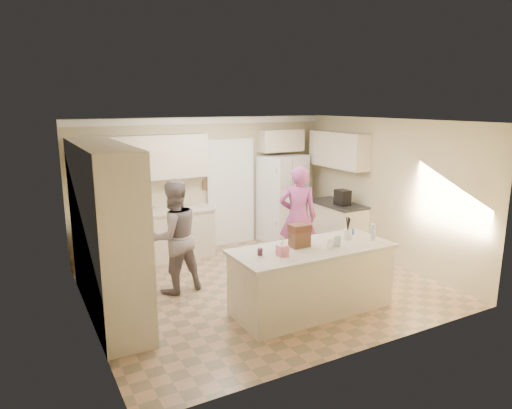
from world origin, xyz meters
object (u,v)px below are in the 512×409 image
teen_boy (174,237)px  teen_girl (298,217)px  utensil_crock (348,234)px  refrigerator (283,198)px  coffee_maker (342,198)px  island_base (312,280)px  tissue_box (282,250)px  dollhouse_body (300,239)px

teen_boy → teen_girl: (2.27, 0.03, 0.03)m
utensil_crock → teen_boy: teen_boy is taller
refrigerator → coffee_maker: bearing=-79.2°
coffee_maker → teen_girl: 1.30m
teen_boy → island_base: bearing=125.7°
tissue_box → teen_girl: 2.16m
coffee_maker → tissue_box: size_ratio=2.14×
coffee_maker → dollhouse_body: coffee_maker is taller
dollhouse_body → teen_boy: (-1.32, 1.45, -0.16)m
tissue_box → teen_girl: bearing=51.0°
refrigerator → utensil_crock: refrigerator is taller
tissue_box → dollhouse_body: size_ratio=0.54×
tissue_box → teen_girl: teen_girl is taller
island_base → tissue_box: bearing=-169.7°
utensil_crock → tissue_box: utensil_crock is taller
utensil_crock → tissue_box: size_ratio=1.07×
island_base → teen_boy: bearing=133.5°
refrigerator → tissue_box: size_ratio=12.86×
coffee_maker → tissue_box: coffee_maker is taller
utensil_crock → teen_girl: (0.15, 1.52, -0.09)m
refrigerator → teen_boy: refrigerator is taller
refrigerator → utensil_crock: 3.20m
coffee_maker → island_base: 2.87m
coffee_maker → island_base: size_ratio=0.14×
island_base → teen_girl: teen_girl is taller
refrigerator → teen_girl: size_ratio=0.99×
island_base → tissue_box: (-0.55, -0.10, 0.56)m
coffee_maker → tissue_box: bearing=-142.4°
refrigerator → coffee_maker: refrigerator is taller
teen_girl → dollhouse_body: bearing=86.9°
coffee_maker → tissue_box: 3.28m
island_base → tissue_box: 0.79m
coffee_maker → dollhouse_body: (-2.20, -1.80, -0.03)m
coffee_maker → dollhouse_body: bearing=-140.7°
tissue_box → teen_boy: bearing=119.1°
utensil_crock → dollhouse_body: (-0.80, 0.05, 0.04)m
island_base → utensil_crock: 0.86m
utensil_crock → dollhouse_body: 0.80m
utensil_crock → tissue_box: (-1.20, -0.15, -0.00)m
refrigerator → utensil_crock: size_ratio=12.00×
utensil_crock → teen_boy: (-2.12, 1.50, -0.13)m
teen_boy → utensil_crock: bearing=137.0°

